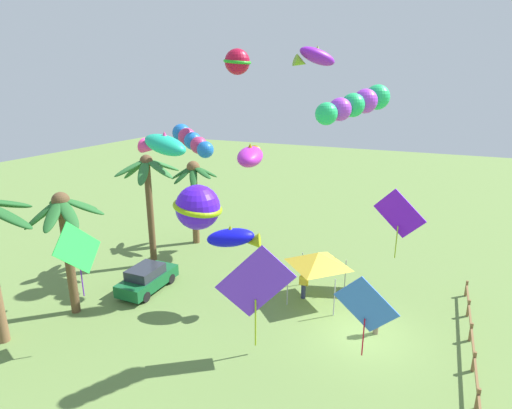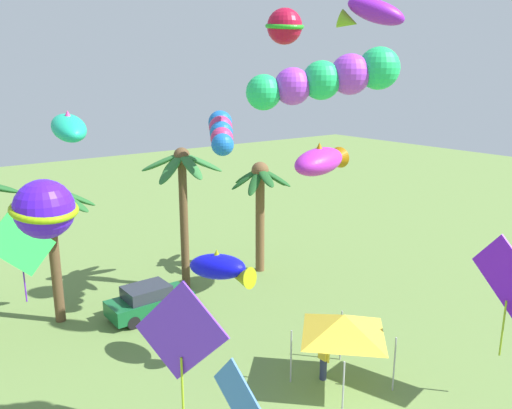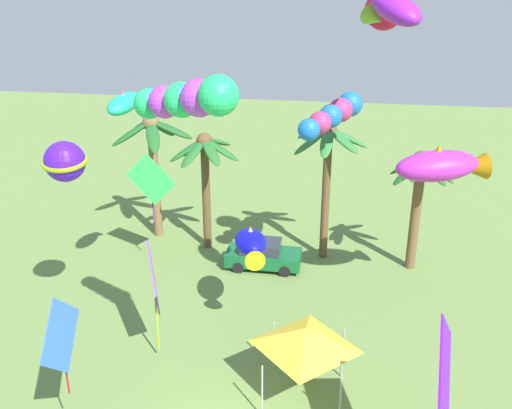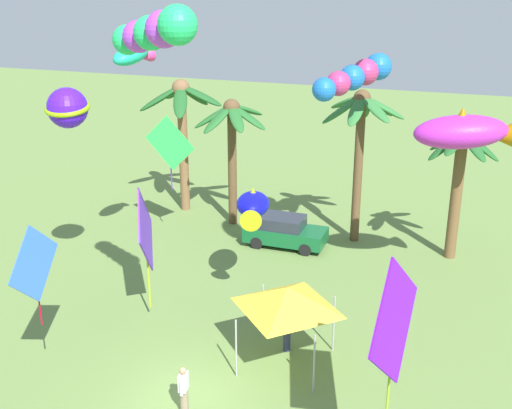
% 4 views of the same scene
% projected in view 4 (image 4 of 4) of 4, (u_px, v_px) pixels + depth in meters
% --- Properties ---
extents(ground_plane, '(120.00, 120.00, 0.00)m').
position_uv_depth(ground_plane, '(185.00, 400.00, 19.48)').
color(ground_plane, olive).
extents(palm_tree_0, '(3.28, 3.61, 6.36)m').
position_uv_depth(palm_tree_0, '(460.00, 161.00, 27.93)').
color(palm_tree_0, brown).
rests_on(palm_tree_0, ground).
extents(palm_tree_1, '(4.67, 4.52, 7.30)m').
position_uv_depth(palm_tree_1, '(182.00, 113.00, 33.78)').
color(palm_tree_1, brown).
rests_on(palm_tree_1, ground).
extents(palm_tree_2, '(3.92, 3.91, 6.64)m').
position_uv_depth(palm_tree_2, '(232.00, 130.00, 31.90)').
color(palm_tree_2, brown).
rests_on(palm_tree_2, ground).
extents(palm_tree_3, '(3.95, 3.89, 7.50)m').
position_uv_depth(palm_tree_3, '(362.00, 126.00, 29.45)').
color(palm_tree_3, brown).
rests_on(palm_tree_3, ground).
extents(parked_car_1, '(3.92, 1.77, 1.51)m').
position_uv_depth(parked_car_1, '(285.00, 231.00, 30.47)').
color(parked_car_1, '#145B2D').
rests_on(parked_car_1, ground).
extents(spectator_0, '(0.29, 0.54, 1.59)m').
position_uv_depth(spectator_0, '(184.00, 390.00, 18.64)').
color(spectator_0, gray).
rests_on(spectator_0, ground).
extents(spectator_1, '(0.26, 0.55, 1.59)m').
position_uv_depth(spectator_1, '(287.00, 330.00, 21.83)').
color(spectator_1, '#2D3351').
rests_on(spectator_1, ground).
extents(festival_tent, '(2.86, 2.86, 2.85)m').
position_uv_depth(festival_tent, '(287.00, 298.00, 20.57)').
color(festival_tent, '#9E9EA3').
rests_on(festival_tent, ground).
extents(kite_fish_0, '(2.01, 3.10, 1.31)m').
position_uv_depth(kite_fish_0, '(253.00, 206.00, 24.31)').
color(kite_fish_0, '#0D0FED').
extents(kite_ball_1, '(2.02, 2.03, 1.51)m').
position_uv_depth(kite_ball_1, '(67.00, 108.00, 23.32)').
color(kite_ball_1, '#4614E7').
extents(kite_diamond_2, '(1.46, 3.26, 4.92)m').
position_uv_depth(kite_diamond_2, '(146.00, 232.00, 23.15)').
color(kite_diamond_2, '#6F30F0').
extents(kite_diamond_4, '(0.71, 3.09, 4.36)m').
position_uv_depth(kite_diamond_4, '(394.00, 323.00, 15.39)').
color(kite_diamond_4, '#6B11F0').
extents(kite_tube_5, '(3.37, 2.47, 1.52)m').
position_uv_depth(kite_tube_5, '(154.00, 32.00, 16.87)').
color(kite_tube_5, '#21C869').
extents(kite_diamond_7, '(2.58, 0.47, 3.57)m').
position_uv_depth(kite_diamond_7, '(170.00, 144.00, 29.93)').
color(kite_diamond_7, '#2ED84E').
extents(kite_fish_8, '(4.10, 2.59, 1.64)m').
position_uv_depth(kite_fish_8, '(467.00, 132.00, 23.05)').
color(kite_fish_8, '#C029C6').
extents(kite_tube_9, '(2.67, 3.69, 1.68)m').
position_uv_depth(kite_tube_9, '(356.00, 76.00, 25.56)').
color(kite_tube_9, blue).
extents(kite_fish_10, '(1.22, 2.31, 1.04)m').
position_uv_depth(kite_fish_10, '(133.00, 54.00, 24.36)').
color(kite_fish_10, '#1BB68C').
extents(kite_diamond_11, '(0.40, 2.35, 3.26)m').
position_uv_depth(kite_diamond_11, '(34.00, 265.00, 19.04)').
color(kite_diamond_11, blue).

